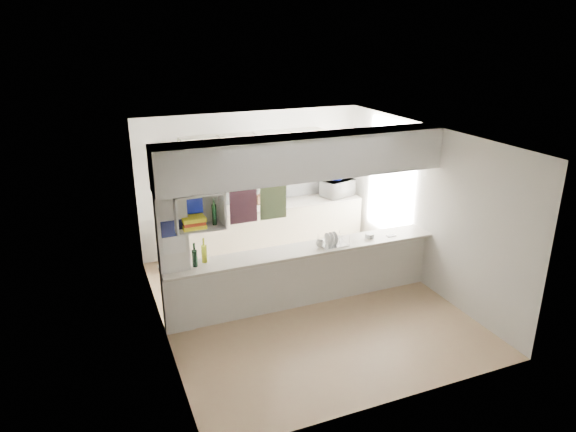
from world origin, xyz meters
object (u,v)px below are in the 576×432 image
bowl (336,178)px  wine_bottles (200,255)px  dish_rack (333,240)px  microwave (337,188)px

bowl → wine_bottles: bearing=-146.9°
wine_bottles → dish_rack: bearing=-2.5°
bowl → dish_rack: 2.43m
dish_rack → bowl: bearing=58.2°
microwave → bowl: bearing=-5.1°
microwave → wine_bottles: wine_bottles is taller
dish_rack → microwave: bearing=57.4°
dish_rack → wine_bottles: (-2.00, 0.09, 0.05)m
dish_rack → wine_bottles: 2.01m
bowl → wine_bottles: (-3.13, -2.04, -0.23)m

